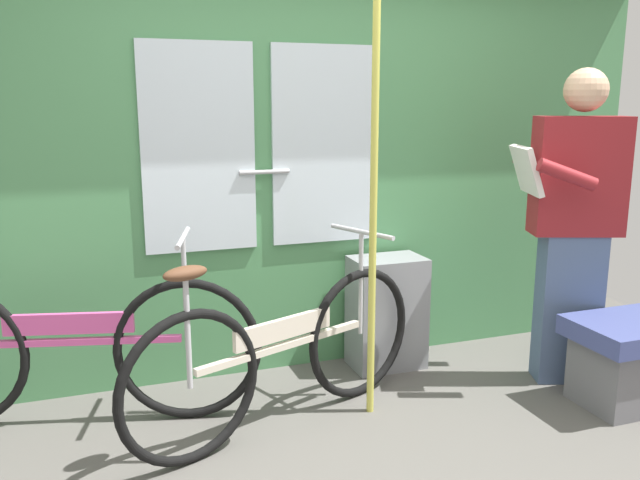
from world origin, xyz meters
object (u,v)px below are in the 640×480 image
object	(u,v)px
bicycle_near_door	(69,349)
passenger_reading_newspaper	(573,222)
handrail_pole	(374,193)
trash_bin_by_wall	(387,312)
bicycle_leaning_behind	(283,353)
bench_seat_corner	(638,358)

from	to	relation	value
bicycle_near_door	passenger_reading_newspaper	world-z (taller)	passenger_reading_newspaper
handrail_pole	trash_bin_by_wall	bearing A→B (deg)	57.19
bicycle_near_door	handrail_pole	xyz separation A→B (m)	(1.41, -0.37, 0.73)
bicycle_leaning_behind	handrail_pole	bearing A→B (deg)	-21.92
bicycle_near_door	bicycle_leaning_behind	bearing A→B (deg)	-6.91
passenger_reading_newspaper	trash_bin_by_wall	size ratio (longest dim) A/B	2.60
bicycle_near_door	bicycle_leaning_behind	xyz separation A→B (m)	(0.95, -0.37, -0.01)
bicycle_leaning_behind	trash_bin_by_wall	bearing A→B (deg)	11.32
bicycle_near_door	trash_bin_by_wall	bearing A→B (deg)	18.76
bicycle_leaning_behind	trash_bin_by_wall	xyz separation A→B (m)	(0.78, 0.50, -0.04)
passenger_reading_newspaper	bench_seat_corner	size ratio (longest dim) A/B	2.44
bench_seat_corner	passenger_reading_newspaper	bearing A→B (deg)	112.86
bicycle_near_door	handrail_pole	distance (m)	1.63
bicycle_leaning_behind	bench_seat_corner	xyz separation A→B (m)	(1.80, -0.37, -0.13)
trash_bin_by_wall	bench_seat_corner	world-z (taller)	trash_bin_by_wall
bicycle_near_door	trash_bin_by_wall	xyz separation A→B (m)	(1.73, 0.13, -0.05)
bicycle_leaning_behind	bench_seat_corner	size ratio (longest dim) A/B	2.29
bicycle_near_door	passenger_reading_newspaper	distance (m)	2.67
handrail_pole	bench_seat_corner	distance (m)	1.64
bench_seat_corner	handrail_pole	bearing A→B (deg)	164.54
passenger_reading_newspaper	trash_bin_by_wall	xyz separation A→B (m)	(-0.86, 0.51, -0.57)
bicycle_leaning_behind	passenger_reading_newspaper	distance (m)	1.72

